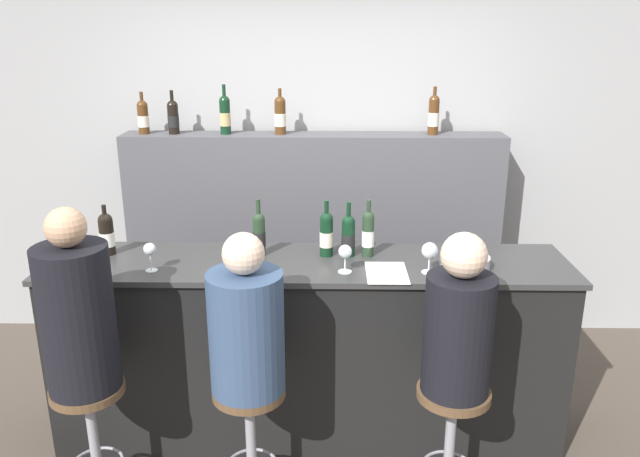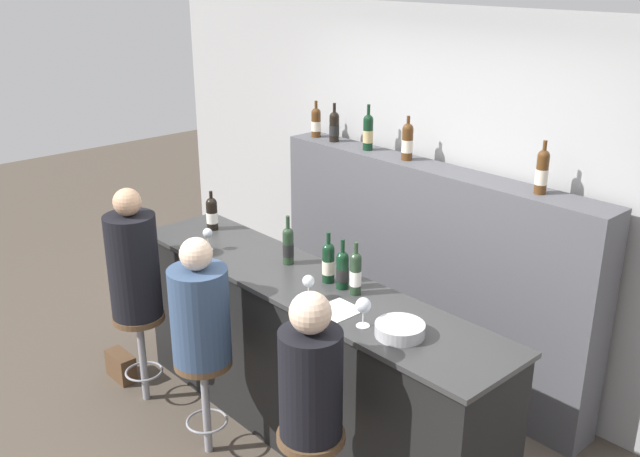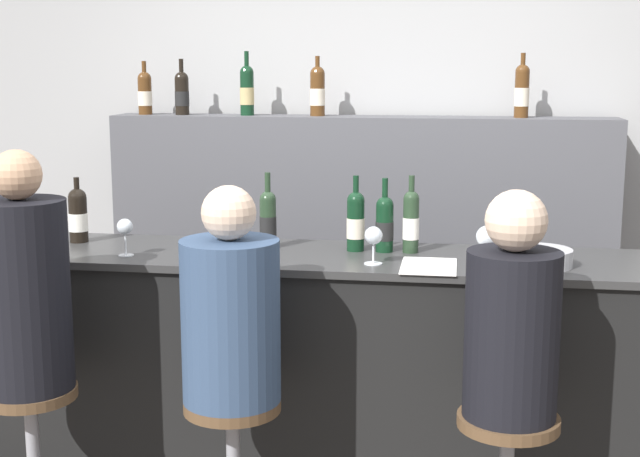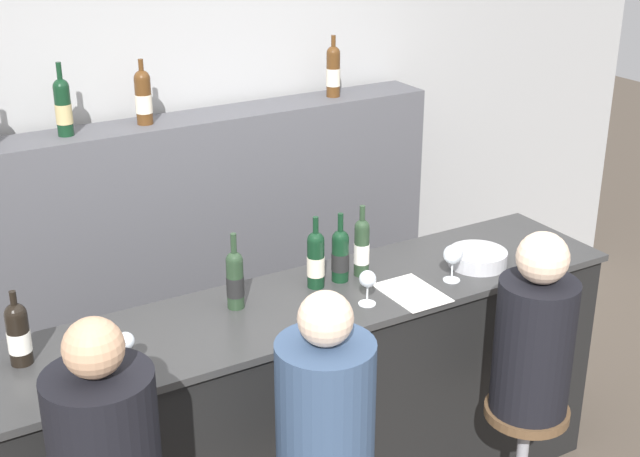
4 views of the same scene
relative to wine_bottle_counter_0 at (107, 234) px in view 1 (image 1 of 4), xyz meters
name	(u,v)px [view 1 (image 1 of 4)]	position (x,y,z in m)	size (l,w,h in m)	color
wall_back	(314,165)	(1.11, 1.28, 0.11)	(6.40, 0.05, 2.60)	#9E9E9E
bar_counter	(308,349)	(1.11, -0.10, -0.65)	(2.82, 0.60, 1.07)	black
back_bar_cabinet	(314,241)	(1.11, 1.05, -0.41)	(2.64, 0.28, 1.57)	#4C4C51
wine_bottle_counter_0	(107,234)	(0.00, 0.00, 0.00)	(0.08, 0.08, 0.28)	black
wine_bottle_counter_1	(259,233)	(0.84, 0.00, 0.01)	(0.07, 0.07, 0.32)	#233823
wine_bottle_counter_2	(326,233)	(1.21, 0.00, 0.01)	(0.07, 0.07, 0.31)	black
wine_bottle_counter_3	(348,235)	(1.33, 0.00, 0.00)	(0.07, 0.07, 0.31)	black
wine_bottle_counter_4	(368,233)	(1.44, 0.00, 0.01)	(0.07, 0.07, 0.32)	#233823
wine_bottle_backbar_0	(143,117)	(-0.06, 1.05, 0.49)	(0.08, 0.08, 0.29)	#4C2D14
wine_bottle_backbar_1	(173,117)	(0.15, 1.05, 0.49)	(0.08, 0.08, 0.30)	black
wine_bottle_backbar_2	(225,114)	(0.51, 1.05, 0.51)	(0.07, 0.07, 0.34)	black
wine_bottle_backbar_3	(280,115)	(0.89, 1.05, 0.51)	(0.08, 0.08, 0.31)	#4C2D14
wine_bottle_backbar_4	(434,115)	(1.93, 1.05, 0.51)	(0.07, 0.07, 0.32)	#4C2D14
wine_glass_0	(150,250)	(0.31, -0.24, -0.01)	(0.06, 0.06, 0.15)	silver
wine_glass_1	(345,253)	(1.31, -0.24, -0.01)	(0.07, 0.07, 0.15)	silver
wine_glass_2	(430,251)	(1.74, -0.24, 0.00)	(0.08, 0.08, 0.16)	silver
metal_bowl	(465,262)	(1.94, -0.18, -0.09)	(0.26, 0.26, 0.07)	#B7B7BC
tasting_menu	(387,273)	(1.52, -0.26, -0.12)	(0.21, 0.30, 0.00)	white
bar_stool_left	(90,413)	(0.08, -0.68, -0.68)	(0.35, 0.35, 0.66)	gray
guest_seated_left	(77,313)	(0.08, -0.68, -0.15)	(0.33, 0.33, 0.88)	black
bar_stool_middle	(250,415)	(0.85, -0.68, -0.68)	(0.35, 0.35, 0.66)	gray
guest_seated_middle	(246,326)	(0.85, -0.68, -0.21)	(0.35, 0.35, 0.77)	#334766
bar_stool_right	(452,417)	(1.81, -0.68, -0.68)	(0.35, 0.35, 0.66)	gray
guest_seated_right	(459,325)	(1.81, -0.68, -0.20)	(0.32, 0.32, 0.77)	black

